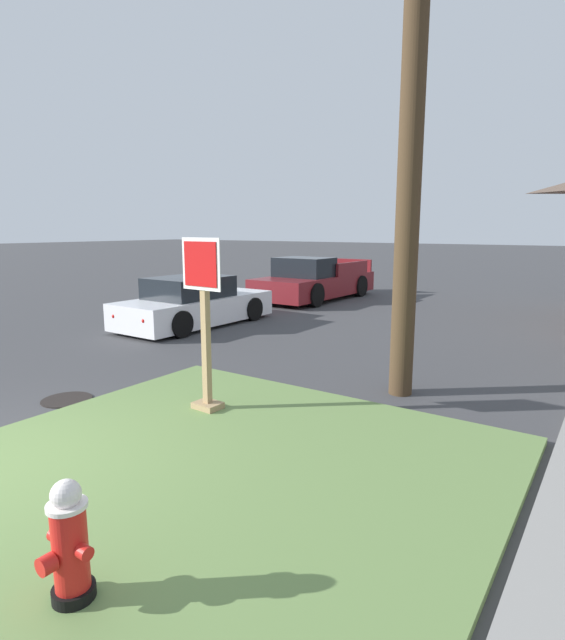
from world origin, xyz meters
name	(u,v)px	position (x,y,z in m)	size (l,w,h in m)	color
grass_corner_patch	(208,469)	(2.00, 1.55, 0.04)	(5.48, 5.37, 0.08)	#668447
fire_hydrant	(69,544)	(2.55, -0.32, 0.46)	(0.38, 0.34, 0.82)	black
stop_sign	(205,330)	(0.88, 2.76, 1.14)	(0.66, 0.30, 2.24)	#A3845B
manhole_cover	(67,400)	(-1.17, 2.03, 0.01)	(0.70, 0.70, 0.02)	black
parked_sedan_white	(194,304)	(-3.69, 7.25, 0.54)	(1.86, 4.29, 1.25)	silver
pickup_truck_maroon	(314,282)	(-3.62, 13.05, 0.62)	(2.22, 5.20, 1.48)	maroon
utility_pole	(415,42)	(2.67, 5.03, 4.87)	(1.55, 0.34, 9.46)	#42301E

